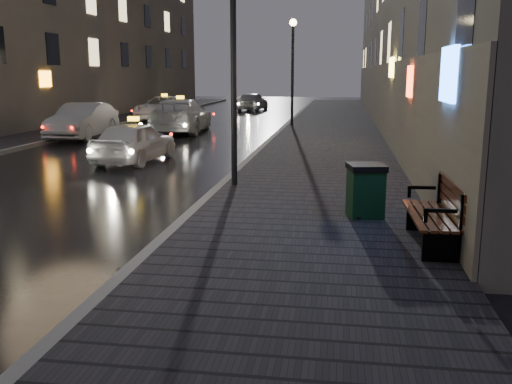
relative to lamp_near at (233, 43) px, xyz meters
The scene contains 16 objects.
ground 7.18m from the lamp_near, 107.14° to the right, with size 120.00×120.00×0.00m, color black.
sidewalk 15.52m from the lamp_near, 82.22° to the left, with size 4.60×58.00×0.15m, color black.
curb 15.39m from the lamp_near, 91.34° to the left, with size 0.20×58.00×0.15m, color slate.
sidewalk_far 18.65m from the lamp_near, 125.12° to the left, with size 2.40×58.00×0.15m, color black.
curb_far 17.95m from the lamp_near, 121.66° to the left, with size 0.20×58.00×0.15m, color slate.
building_near 19.94m from the lamp_near, 74.55° to the left, with size 1.80×50.00×13.00m, color #605B54.
building_far_c 36.45m from the lamp_near, 114.95° to the left, with size 6.00×22.00×11.00m, color #6B6051.
lamp_near is the anchor object (origin of this frame).
lamp_far 16.00m from the lamp_near, 90.00° to the left, with size 0.36×0.36×5.28m.
bench 6.61m from the lamp_near, 46.99° to the right, with size 0.74×2.02×1.02m.
trash_bin 4.94m from the lamp_near, 41.72° to the right, with size 0.78×0.78×1.01m.
taxi_near 6.31m from the lamp_near, 135.16° to the left, with size 1.56×3.87×1.32m, color white.
car_left_mid 13.50m from the lamp_near, 130.49° to the left, with size 1.61×4.61×1.52m, color #9D9FA5.
taxi_mid 14.25m from the lamp_near, 111.15° to the left, with size 2.25×5.53×1.60m, color silver.
taxi_far 21.90m from the lamp_near, 111.81° to the left, with size 2.36×5.12×1.42m, color white.
car_far 29.62m from the lamp_near, 98.00° to the left, with size 1.62×4.04×1.38m, color gray.
Camera 1 is at (4.39, -7.38, 2.84)m, focal length 40.00 mm.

